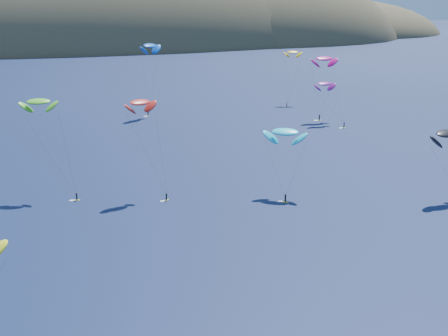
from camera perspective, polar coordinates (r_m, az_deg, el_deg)
island at (r=607.57m, az=-11.81°, el=10.31°), size 730.00×300.00×210.00m
kitesurfer_3 at (r=145.34m, az=-16.60°, el=5.83°), size 11.17×11.81×23.16m
kitesurfer_4 at (r=234.24m, az=-6.77°, el=11.05°), size 11.04×10.38×28.27m
kitesurfer_5 at (r=140.66m, az=5.62°, el=3.30°), size 10.29×11.88×16.78m
kitesurfer_6 at (r=219.85m, az=9.20°, el=7.61°), size 8.58×12.19×16.14m
kitesurfer_7 at (r=145.62m, az=19.76°, el=2.98°), size 10.56×12.11×17.18m
kitesurfer_8 at (r=227.90m, az=9.15°, el=9.85°), size 10.10×6.44×24.31m
kitesurfer_9 at (r=139.85m, az=-7.67°, el=5.96°), size 8.72×11.15×23.07m
kitesurfer_11 at (r=259.57m, az=6.32°, el=10.48°), size 10.87×12.54×22.68m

